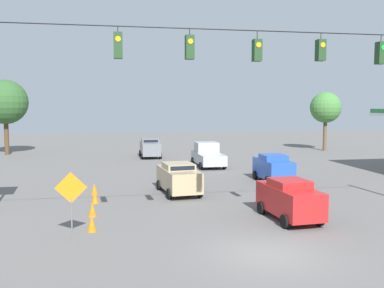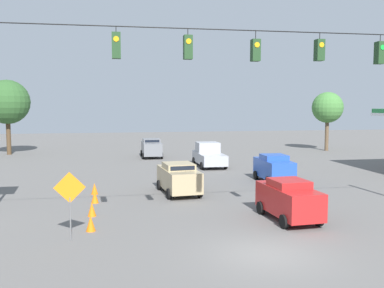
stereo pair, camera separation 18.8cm
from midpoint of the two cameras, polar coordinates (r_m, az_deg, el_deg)
The scene contains 14 objects.
ground_plane at distance 16.64m, azimuth 10.08°, elevation -14.27°, with size 140.00×140.00×0.00m, color #605E5B.
overhead_signal_span at distance 17.05m, azimuth 8.59°, elevation 6.38°, with size 22.89×0.38×8.93m.
sedan_tan_withflow_mid at distance 26.67m, azimuth -1.59°, elevation -4.50°, with size 2.45×4.58×1.92m.
sedan_red_crossing_near at distance 21.24m, azimuth 13.00°, elevation -7.15°, with size 2.18×4.15×1.96m.
sedan_grey_withflow_deep at distance 44.79m, azimuth -5.31°, elevation -0.49°, with size 2.11×4.14×1.97m.
pickup_truck_silver_oncoming_deep at distance 38.33m, azimuth 2.39°, elevation -1.53°, with size 2.38×5.22×2.12m.
sedan_blue_oncoming_far at distance 31.12m, azimuth 11.03°, elevation -3.14°, with size 2.02×3.92×1.97m.
traffic_cone_nearest at distance 19.55m, azimuth -13.08°, elevation -10.26°, with size 0.42×0.42×0.70m, color orange.
traffic_cone_second at distance 22.02m, azimuth -12.97°, elevation -8.48°, with size 0.42×0.42×0.70m, color orange.
traffic_cone_third at distance 24.84m, azimuth -12.62°, elevation -6.90°, with size 0.42×0.42×0.70m, color orange.
traffic_cone_fourth at distance 27.18m, azimuth -12.68°, elevation -5.84°, with size 0.42×0.42×0.70m, color orange.
work_zone_sign at distance 18.04m, azimuth -15.71°, elevation -6.29°, with size 1.27×0.06×2.84m.
tree_horizon_left at distance 51.06m, azimuth -23.32°, elevation 5.14°, with size 4.84×4.84×8.22m.
tree_horizon_right at distance 53.44m, azimuth 17.72°, elevation 4.61°, with size 3.66×3.66×6.99m.
Camera 2 is at (5.42, 14.70, 5.56)m, focal length 40.00 mm.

